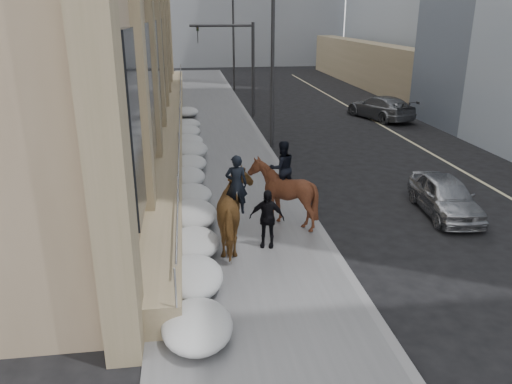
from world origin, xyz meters
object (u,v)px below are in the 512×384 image
(mounted_horse_left, at_px, (237,211))
(pedestrian, at_px, (267,218))
(car_silver, at_px, (445,196))
(mounted_horse_right, at_px, (282,190))
(car_grey, at_px, (380,107))

(mounted_horse_left, bearing_deg, pedestrian, 176.98)
(pedestrian, distance_m, car_silver, 6.75)
(pedestrian, bearing_deg, mounted_horse_right, 79.81)
(mounted_horse_left, distance_m, mounted_horse_right, 2.15)
(mounted_horse_right, height_order, pedestrian, mounted_horse_right)
(mounted_horse_left, height_order, car_silver, mounted_horse_left)
(mounted_horse_right, relative_size, car_grey, 0.52)
(mounted_horse_left, distance_m, car_silver, 7.58)
(mounted_horse_right, xyz_separation_m, car_silver, (5.75, 0.33, -0.62))
(mounted_horse_right, xyz_separation_m, pedestrian, (-0.74, -1.53, -0.30))
(mounted_horse_right, height_order, car_grey, mounted_horse_right)
(car_silver, height_order, car_grey, car_grey)
(mounted_horse_right, xyz_separation_m, car_grey, (9.61, 16.34, -0.53))
(mounted_horse_right, distance_m, car_silver, 5.79)
(car_silver, bearing_deg, mounted_horse_left, -160.68)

